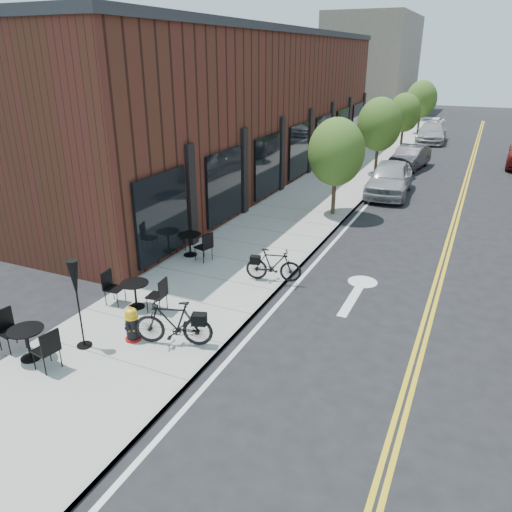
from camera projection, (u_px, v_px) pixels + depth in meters
The scene contains 18 objects.
ground at pixel (252, 318), 12.48m from camera, with size 120.00×120.00×0.00m, color black.
sidewalk_near at pixel (308, 205), 21.65m from camera, with size 4.00×70.00×0.12m, color #9E9B93.
building_near at pixel (253, 109), 25.45m from camera, with size 5.00×28.00×7.00m, color #452216.
bg_building_left at pixel (372, 65), 54.09m from camera, with size 8.00×14.00×10.00m, color #726656.
tree_near_a at pixel (336, 152), 19.30m from camera, with size 2.20×2.20×3.81m.
tree_near_b at pixel (379, 124), 26.00m from camera, with size 2.30×2.30×3.98m.
tree_near_c at pixel (404, 113), 32.80m from camera, with size 2.10×2.10×3.67m.
tree_near_d at pixel (421, 99), 39.44m from camera, with size 2.40×2.40×4.11m.
fire_hydrant at pixel (132, 324), 11.19m from camera, with size 0.40×0.40×0.83m.
bicycle_left at pixel (173, 323), 10.98m from camera, with size 0.50×1.77×1.06m, color black.
bicycle_right at pixel (274, 265), 14.11m from camera, with size 0.45×1.59×0.96m, color black.
bistro_set_a at pixel (27, 339), 10.46m from camera, with size 1.75×0.85×0.92m.
bistro_set_b at pixel (135, 291), 12.62m from camera, with size 1.67×0.78×0.89m.
bistro_set_c at pixel (190, 241), 15.90m from camera, with size 1.77×0.93×0.93m.
patio_umbrella at pixel (76, 286), 10.53m from camera, with size 0.33×0.33×2.05m.
parked_car_a at pixel (390, 178), 23.13m from camera, with size 1.85×4.59×1.56m, color #989BA0.
parked_car_b at pixel (410, 157), 28.41m from camera, with size 1.39×3.97×1.31m, color black.
parked_car_c at pixel (431, 132), 36.91m from camera, with size 2.00×4.91×1.43m, color #A1A1A6.
Camera 1 is at (4.65, -9.93, 6.16)m, focal length 35.00 mm.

